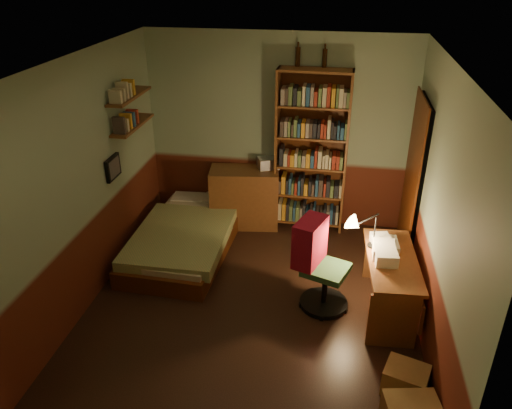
% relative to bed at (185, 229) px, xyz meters
% --- Properties ---
extents(floor, '(3.50, 4.00, 0.02)m').
position_rel_bed_xyz_m(floor, '(1.04, -0.97, -0.31)').
color(floor, black).
rests_on(floor, ground).
extents(ceiling, '(3.50, 4.00, 0.02)m').
position_rel_bed_xyz_m(ceiling, '(1.04, -0.97, 2.31)').
color(ceiling, silver).
rests_on(ceiling, wall_back).
extents(wall_back, '(3.50, 0.02, 2.60)m').
position_rel_bed_xyz_m(wall_back, '(1.04, 1.04, 1.00)').
color(wall_back, gray).
rests_on(wall_back, ground).
extents(wall_left, '(0.02, 4.00, 2.60)m').
position_rel_bed_xyz_m(wall_left, '(-0.72, -0.97, 1.00)').
color(wall_left, gray).
rests_on(wall_left, ground).
extents(wall_right, '(0.02, 4.00, 2.60)m').
position_rel_bed_xyz_m(wall_right, '(2.80, -0.97, 1.00)').
color(wall_right, gray).
rests_on(wall_right, ground).
extents(wall_front, '(3.50, 0.02, 2.60)m').
position_rel_bed_xyz_m(wall_front, '(1.04, -2.98, 1.00)').
color(wall_front, gray).
rests_on(wall_front, ground).
extents(doorway, '(0.06, 0.90, 2.00)m').
position_rel_bed_xyz_m(doorway, '(2.76, 0.33, 0.70)').
color(doorway, black).
rests_on(doorway, ground).
extents(door_trim, '(0.02, 0.98, 2.08)m').
position_rel_bed_xyz_m(door_trim, '(2.73, 0.33, 0.70)').
color(door_trim, '#421D0A').
rests_on(door_trim, ground).
extents(bed, '(1.16, 2.05, 0.59)m').
position_rel_bed_xyz_m(bed, '(0.00, 0.00, 0.00)').
color(bed, '#759057').
rests_on(bed, ground).
extents(dresser, '(0.98, 0.58, 0.83)m').
position_rel_bed_xyz_m(dresser, '(0.62, 0.80, 0.12)').
color(dresser, brown).
rests_on(dresser, ground).
extents(mini_stereo, '(0.33, 0.30, 0.15)m').
position_rel_bed_xyz_m(mini_stereo, '(0.93, 0.92, 0.60)').
color(mini_stereo, '#B2B2B7').
rests_on(mini_stereo, dresser).
extents(bookshelf, '(0.95, 0.33, 2.18)m').
position_rel_bed_xyz_m(bookshelf, '(1.50, 0.88, 0.79)').
color(bookshelf, brown).
rests_on(bookshelf, ground).
extents(bottle_left, '(0.07, 0.07, 0.23)m').
position_rel_bed_xyz_m(bottle_left, '(1.27, 0.99, 2.00)').
color(bottle_left, black).
rests_on(bottle_left, bookshelf).
extents(bottle_right, '(0.06, 0.06, 0.22)m').
position_rel_bed_xyz_m(bottle_right, '(1.60, 0.99, 2.00)').
color(bottle_right, black).
rests_on(bottle_right, bookshelf).
extents(desk, '(0.57, 1.23, 0.64)m').
position_rel_bed_xyz_m(desk, '(2.48, -0.80, 0.02)').
color(desk, brown).
rests_on(desk, ground).
extents(paper_stack, '(0.24, 0.29, 0.10)m').
position_rel_bed_xyz_m(paper_stack, '(2.37, -0.57, 0.40)').
color(paper_stack, silver).
rests_on(paper_stack, desk).
extents(desk_lamp, '(0.21, 0.21, 0.55)m').
position_rel_bed_xyz_m(desk_lamp, '(2.29, -0.60, 0.62)').
color(desk_lamp, black).
rests_on(desk_lamp, desk).
extents(office_chair, '(0.63, 0.60, 1.02)m').
position_rel_bed_xyz_m(office_chair, '(1.81, -0.86, 0.21)').
color(office_chair, '#2C562F').
rests_on(office_chair, ground).
extents(red_jacket, '(0.38, 0.48, 0.50)m').
position_rel_bed_xyz_m(red_jacket, '(1.86, -0.74, 0.98)').
color(red_jacket, maroon).
rests_on(red_jacket, office_chair).
extents(wall_shelf_lower, '(0.20, 0.90, 0.03)m').
position_rel_bed_xyz_m(wall_shelf_lower, '(-0.60, 0.13, 1.30)').
color(wall_shelf_lower, brown).
rests_on(wall_shelf_lower, wall_left).
extents(wall_shelf_upper, '(0.20, 0.90, 0.03)m').
position_rel_bed_xyz_m(wall_shelf_upper, '(-0.60, 0.13, 1.65)').
color(wall_shelf_upper, brown).
rests_on(wall_shelf_upper, wall_left).
extents(framed_picture, '(0.04, 0.32, 0.26)m').
position_rel_bed_xyz_m(framed_picture, '(-0.68, -0.37, 0.95)').
color(framed_picture, black).
rests_on(framed_picture, wall_left).
extents(cardboard_box_b, '(0.44, 0.40, 0.26)m').
position_rel_bed_xyz_m(cardboard_box_b, '(2.57, -1.94, -0.17)').
color(cardboard_box_b, brown).
rests_on(cardboard_box_b, ground).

